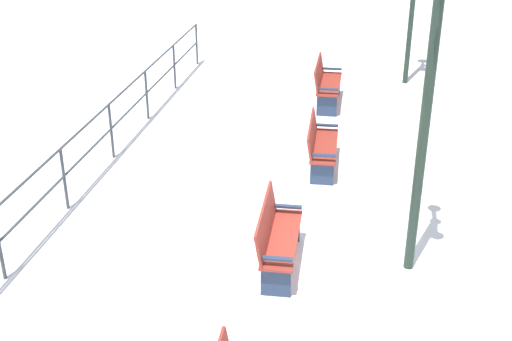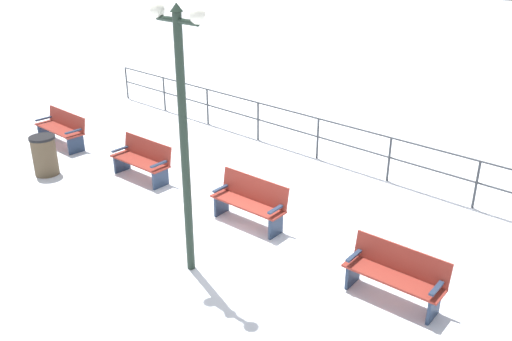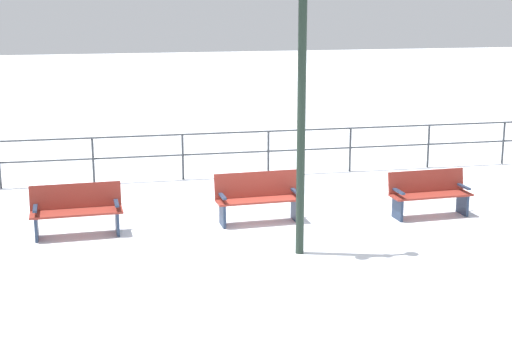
{
  "view_description": "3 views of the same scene",
  "coord_description": "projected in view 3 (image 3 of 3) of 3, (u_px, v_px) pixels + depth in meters",
  "views": [
    {
      "loc": [
        1.01,
        -7.82,
        5.3
      ],
      "look_at": [
        -0.69,
        1.17,
        0.85
      ],
      "focal_mm": 48.19,
      "sensor_mm": 36.0,
      "label": 1
    },
    {
      "loc": [
        6.57,
        6.27,
        5.21
      ],
      "look_at": [
        -0.84,
        -0.44,
        0.76
      ],
      "focal_mm": 38.24,
      "sensor_mm": 36.0,
      "label": 2
    },
    {
      "loc": [
        12.83,
        -2.77,
        4.12
      ],
      "look_at": [
        -0.79,
        0.08,
        0.83
      ],
      "focal_mm": 53.24,
      "sensor_mm": 36.0,
      "label": 3
    }
  ],
  "objects": [
    {
      "name": "bench_third",
      "position": [
        258.0,
        197.0,
        13.8
      ],
      "size": [
        0.56,
        1.58,
        0.91
      ],
      "rotation": [
        0.0,
        0.0,
        0.05
      ],
      "color": "maroon",
      "rests_on": "ground"
    },
    {
      "name": "bench_second",
      "position": [
        76.0,
        210.0,
        13.07
      ],
      "size": [
        0.6,
        1.58,
        0.88
      ],
      "rotation": [
        0.0,
        0.0,
        0.04
      ],
      "color": "maroon",
      "rests_on": "ground"
    },
    {
      "name": "ground_plane",
      "position": [
        261.0,
        225.0,
        13.72
      ],
      "size": [
        80.0,
        80.0,
        0.0
      ],
      "primitive_type": "plane",
      "color": "white",
      "rests_on": "ground"
    },
    {
      "name": "bench_fourth",
      "position": [
        429.0,
        193.0,
        14.2
      ],
      "size": [
        0.57,
        1.56,
        0.85
      ],
      "rotation": [
        0.0,
        0.0,
        0.05
      ],
      "color": "maroon",
      "rests_on": "ground"
    },
    {
      "name": "lamppost_middle",
      "position": [
        302.0,
        86.0,
        11.64
      ],
      "size": [
        0.23,
        1.07,
        4.29
      ],
      "color": "#1E2D23",
      "rests_on": "ground"
    },
    {
      "name": "waterfront_railing",
      "position": [
        226.0,
        147.0,
        17.07
      ],
      "size": [
        0.05,
        17.69,
        1.05
      ],
      "color": "#383D42",
      "rests_on": "ground"
    }
  ]
}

